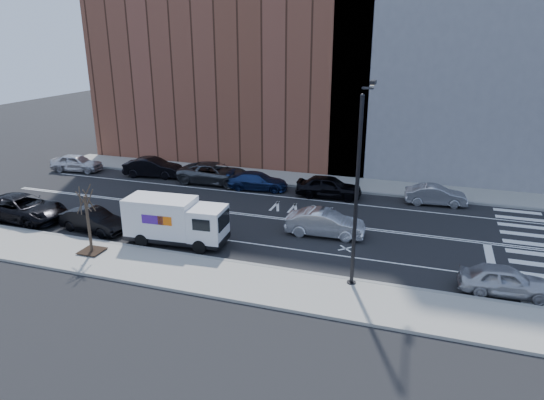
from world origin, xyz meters
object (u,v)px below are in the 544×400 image
Objects in this scene: far_parked_b at (153,167)px; driving_sedan at (325,223)px; fedex_van at (175,220)px; far_parked_a at (77,163)px; near_parked_front at (505,280)px.

far_parked_b is 18.19m from driving_sedan.
far_parked_a is at bearing 141.31° from fedex_van.
far_parked_b is at bearing 61.92° from driving_sedan.
fedex_van reaches higher than near_parked_front.
far_parked_a is 24.74m from driving_sedan.
fedex_van reaches higher than far_parked_b.
far_parked_a is 7.27m from far_parked_b.
driving_sedan is 10.24m from near_parked_front.
driving_sedan is 1.13× the size of near_parked_front.
near_parked_front is at bearing -5.01° from fedex_van.
far_parked_b reaches higher than far_parked_a.
driving_sedan is (16.43, -7.80, -0.03)m from far_parked_b.
far_parked_a is at bearing 70.41° from driving_sedan.
fedex_van is 1.23× the size of far_parked_b.
far_parked_a is 0.91× the size of far_parked_b.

